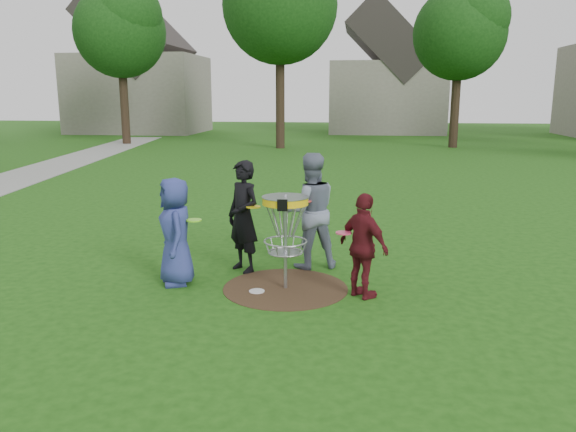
# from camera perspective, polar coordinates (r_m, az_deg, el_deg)

# --- Properties ---
(ground) EXTENTS (100.00, 100.00, 0.00)m
(ground) POSITION_cam_1_polar(r_m,az_deg,el_deg) (8.14, -0.26, -7.34)
(ground) COLOR #19470F
(ground) RESTS_ON ground
(dirt_patch) EXTENTS (1.80, 1.80, 0.01)m
(dirt_patch) POSITION_cam_1_polar(r_m,az_deg,el_deg) (8.14, -0.26, -7.32)
(dirt_patch) COLOR #47331E
(dirt_patch) RESTS_ON ground
(player_blue) EXTENTS (0.78, 0.91, 1.57)m
(player_blue) POSITION_cam_1_polar(r_m,az_deg,el_deg) (8.28, -11.35, -1.56)
(player_blue) COLOR navy
(player_blue) RESTS_ON ground
(player_black) EXTENTS (0.75, 0.74, 1.75)m
(player_black) POSITION_cam_1_polar(r_m,az_deg,el_deg) (8.74, -4.56, -0.05)
(player_black) COLOR black
(player_black) RESTS_ON ground
(player_grey) EXTENTS (1.08, 0.95, 1.85)m
(player_grey) POSITION_cam_1_polar(r_m,az_deg,el_deg) (8.90, 2.24, 0.52)
(player_grey) COLOR slate
(player_grey) RESTS_ON ground
(player_maroon) EXTENTS (0.85, 0.85, 1.45)m
(player_maroon) POSITION_cam_1_polar(r_m,az_deg,el_deg) (7.65, 7.70, -3.06)
(player_maroon) COLOR #5B141C
(player_maroon) RESTS_ON ground
(disc_on_grass) EXTENTS (0.22, 0.22, 0.02)m
(disc_on_grass) POSITION_cam_1_polar(r_m,az_deg,el_deg) (8.00, -3.20, -7.65)
(disc_on_grass) COLOR silver
(disc_on_grass) RESTS_ON ground
(disc_golf_basket) EXTENTS (0.66, 0.67, 1.38)m
(disc_golf_basket) POSITION_cam_1_polar(r_m,az_deg,el_deg) (7.86, -0.27, -0.32)
(disc_golf_basket) COLOR #9EA0A5
(disc_golf_basket) RESTS_ON ground
(held_discs) EXTENTS (2.37, 1.19, 0.26)m
(held_discs) POSITION_cam_1_polar(r_m,az_deg,el_deg) (8.18, -1.52, 0.14)
(held_discs) COLOR #81F71B
(held_discs) RESTS_ON ground
(tree_row) EXTENTS (51.20, 17.42, 9.90)m
(tree_row) POSITION_cam_1_polar(r_m,az_deg,el_deg) (28.50, 6.22, 19.17)
(tree_row) COLOR #38281C
(tree_row) RESTS_ON ground
(house_row) EXTENTS (44.50, 10.65, 11.62)m
(house_row) POSITION_cam_1_polar(r_m,az_deg,el_deg) (40.88, 12.70, 13.91)
(house_row) COLOR gray
(house_row) RESTS_ON ground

